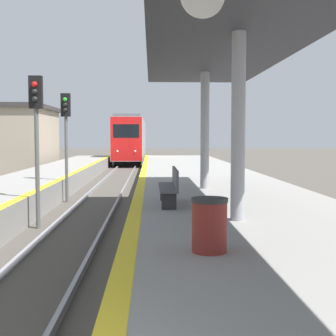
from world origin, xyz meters
TOP-DOWN VIEW (x-y plane):
  - train at (0.00, 47.13)m, footprint 2.62×22.74m
  - signal_mid at (-1.18, 11.01)m, footprint 0.36×0.31m
  - signal_far at (-1.31, 16.31)m, footprint 0.36×0.31m
  - station_canopy at (3.80, 7.31)m, footprint 3.76×17.76m
  - trash_bin at (2.89, 4.70)m, footprint 0.55×0.55m
  - bench at (2.51, 9.54)m, footprint 0.44×1.99m

SIDE VIEW (x-z plane):
  - trash_bin at x=2.89m, z-range 0.88..1.69m
  - bench at x=2.51m, z-range 0.91..1.83m
  - train at x=0.00m, z-range 0.04..4.50m
  - signal_mid at x=-1.18m, z-range 0.86..5.13m
  - signal_far at x=-1.31m, z-range 0.86..5.13m
  - station_canopy at x=3.80m, z-range 2.66..6.69m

